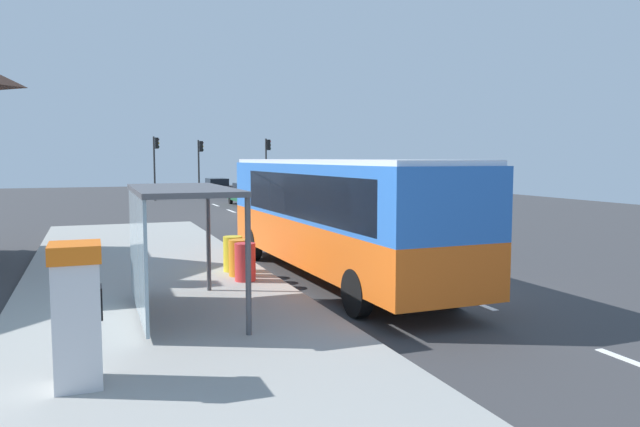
{
  "coord_description": "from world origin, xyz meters",
  "views": [
    {
      "loc": [
        -7.74,
        -12.64,
        3.25
      ],
      "look_at": [
        -1.0,
        5.22,
        1.5
      ],
      "focal_mm": 34.06,
      "sensor_mm": 36.0,
      "label": 1
    }
  ],
  "objects_px": {
    "traffic_light_near_side": "(267,159)",
    "sedan_near": "(217,187)",
    "sedan_far": "(247,194)",
    "recycling_bin_red": "(245,262)",
    "traffic_light_median": "(200,160)",
    "bus": "(334,211)",
    "ticket_machine": "(77,313)",
    "recycling_bin_yellow": "(233,254)",
    "bus_shelter": "(166,218)",
    "white_van": "(276,191)",
    "recycling_bin_orange": "(239,258)",
    "traffic_light_far_side": "(156,158)"
  },
  "relations": [
    {
      "from": "traffic_light_near_side",
      "to": "sedan_near",
      "type": "bearing_deg",
      "value": 124.57
    },
    {
      "from": "sedan_far",
      "to": "recycling_bin_red",
      "type": "relative_size",
      "value": 4.63
    },
    {
      "from": "sedan_far",
      "to": "recycling_bin_red",
      "type": "distance_m",
      "value": 26.97
    },
    {
      "from": "sedan_near",
      "to": "traffic_light_median",
      "type": "relative_size",
      "value": 0.95
    },
    {
      "from": "recycling_bin_red",
      "to": "sedan_far",
      "type": "bearing_deg",
      "value": 76.05
    },
    {
      "from": "bus",
      "to": "sedan_near",
      "type": "height_order",
      "value": "bus"
    },
    {
      "from": "ticket_machine",
      "to": "recycling_bin_red",
      "type": "bearing_deg",
      "value": 58.15
    },
    {
      "from": "recycling_bin_yellow",
      "to": "bus_shelter",
      "type": "xyz_separation_m",
      "value": [
        -2.21,
        -4.08,
        1.44
      ]
    },
    {
      "from": "sedan_far",
      "to": "ticket_machine",
      "type": "xyz_separation_m",
      "value": [
        -10.27,
        -32.25,
        0.38
      ]
    },
    {
      "from": "white_van",
      "to": "recycling_bin_yellow",
      "type": "bearing_deg",
      "value": -110.25
    },
    {
      "from": "recycling_bin_yellow",
      "to": "white_van",
      "type": "bearing_deg",
      "value": 69.75
    },
    {
      "from": "bus",
      "to": "traffic_light_median",
      "type": "xyz_separation_m",
      "value": [
        2.12,
        33.77,
        1.28
      ]
    },
    {
      "from": "recycling_bin_orange",
      "to": "recycling_bin_red",
      "type": "bearing_deg",
      "value": -90.0
    },
    {
      "from": "white_van",
      "to": "recycling_bin_orange",
      "type": "relative_size",
      "value": 5.52
    },
    {
      "from": "bus",
      "to": "recycling_bin_orange",
      "type": "xyz_separation_m",
      "value": [
        -2.49,
        0.51,
        -1.19
      ]
    },
    {
      "from": "traffic_light_near_side",
      "to": "bus_shelter",
      "type": "height_order",
      "value": "traffic_light_near_side"
    },
    {
      "from": "sedan_far",
      "to": "traffic_light_median",
      "type": "relative_size",
      "value": 0.94
    },
    {
      "from": "traffic_light_far_side",
      "to": "bus_shelter",
      "type": "distance_m",
      "value": 36.02
    },
    {
      "from": "white_van",
      "to": "traffic_light_near_side",
      "type": "relative_size",
      "value": 1.09
    },
    {
      "from": "sedan_near",
      "to": "traffic_light_near_side",
      "type": "height_order",
      "value": "traffic_light_near_side"
    },
    {
      "from": "ticket_machine",
      "to": "recycling_bin_orange",
      "type": "distance_m",
      "value": 7.77
    },
    {
      "from": "sedan_near",
      "to": "recycling_bin_yellow",
      "type": "relative_size",
      "value": 4.65
    },
    {
      "from": "white_van",
      "to": "traffic_light_far_side",
      "type": "distance_m",
      "value": 15.47
    },
    {
      "from": "bus",
      "to": "recycling_bin_yellow",
      "type": "distance_m",
      "value": 3.01
    },
    {
      "from": "traffic_light_near_side",
      "to": "traffic_light_median",
      "type": "xyz_separation_m",
      "value": [
        -5.1,
        1.6,
        -0.08
      ]
    },
    {
      "from": "sedan_far",
      "to": "white_van",
      "type": "bearing_deg",
      "value": -90.77
    },
    {
      "from": "sedan_near",
      "to": "sedan_far",
      "type": "relative_size",
      "value": 1.0
    },
    {
      "from": "sedan_far",
      "to": "traffic_light_near_side",
      "type": "bearing_deg",
      "value": 62.65
    },
    {
      "from": "ticket_machine",
      "to": "traffic_light_median",
      "type": "distance_m",
      "value": 40.95
    },
    {
      "from": "recycling_bin_orange",
      "to": "recycling_bin_yellow",
      "type": "xyz_separation_m",
      "value": [
        0.0,
        0.7,
        0.0
      ]
    },
    {
      "from": "recycling_bin_red",
      "to": "traffic_light_median",
      "type": "height_order",
      "value": "traffic_light_median"
    },
    {
      "from": "ticket_machine",
      "to": "traffic_light_far_side",
      "type": "bearing_deg",
      "value": 82.92
    },
    {
      "from": "bus",
      "to": "sedan_far",
      "type": "relative_size",
      "value": 2.52
    },
    {
      "from": "recycling_bin_red",
      "to": "traffic_light_near_side",
      "type": "distance_m",
      "value": 33.88
    },
    {
      "from": "ticket_machine",
      "to": "recycling_bin_red",
      "type": "height_order",
      "value": "ticket_machine"
    },
    {
      "from": "recycling_bin_orange",
      "to": "bus_shelter",
      "type": "distance_m",
      "value": 4.29
    },
    {
      "from": "recycling_bin_red",
      "to": "ticket_machine",
      "type": "bearing_deg",
      "value": -121.85
    },
    {
      "from": "traffic_light_far_side",
      "to": "bus_shelter",
      "type": "xyz_separation_m",
      "value": [
        -3.31,
        -35.85,
        -1.16
      ]
    },
    {
      "from": "sedan_near",
      "to": "bus_shelter",
      "type": "distance_m",
      "value": 40.66
    },
    {
      "from": "bus",
      "to": "traffic_light_median",
      "type": "relative_size",
      "value": 2.37
    },
    {
      "from": "traffic_light_near_side",
      "to": "traffic_light_far_side",
      "type": "distance_m",
      "value": 8.64
    },
    {
      "from": "ticket_machine",
      "to": "traffic_light_near_side",
      "type": "height_order",
      "value": "traffic_light_near_side"
    },
    {
      "from": "sedan_far",
      "to": "traffic_light_near_side",
      "type": "height_order",
      "value": "traffic_light_near_side"
    },
    {
      "from": "recycling_bin_yellow",
      "to": "traffic_light_median",
      "type": "distance_m",
      "value": 32.98
    },
    {
      "from": "bus",
      "to": "sedan_far",
      "type": "xyz_separation_m",
      "value": [
        4.01,
        25.98,
        -1.05
      ]
    },
    {
      "from": "sedan_far",
      "to": "bus_shelter",
      "type": "height_order",
      "value": "bus_shelter"
    },
    {
      "from": "traffic_light_near_side",
      "to": "traffic_light_far_side",
      "type": "relative_size",
      "value": 0.98
    },
    {
      "from": "recycling_bin_orange",
      "to": "bus_shelter",
      "type": "relative_size",
      "value": 0.24
    },
    {
      "from": "recycling_bin_red",
      "to": "traffic_light_near_side",
      "type": "height_order",
      "value": "traffic_light_near_side"
    },
    {
      "from": "bus_shelter",
      "to": "traffic_light_median",
      "type": "bearing_deg",
      "value": 79.46
    }
  ]
}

